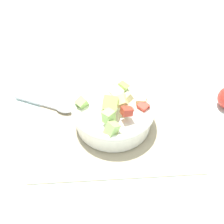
# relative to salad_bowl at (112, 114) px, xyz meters

# --- Properties ---
(ground_plane) EXTENTS (2.40, 2.40, 0.00)m
(ground_plane) POSITION_rel_salad_bowl_xyz_m (0.00, 0.00, -0.05)
(ground_plane) COLOR silver
(placemat) EXTENTS (0.45, 0.37, 0.01)m
(placemat) POSITION_rel_salad_bowl_xyz_m (0.00, 0.00, -0.04)
(placemat) COLOR tan
(placemat) RESTS_ON ground_plane
(salad_bowl) EXTENTS (0.23, 0.23, 0.12)m
(salad_bowl) POSITION_rel_salad_bowl_xyz_m (0.00, 0.00, 0.00)
(salad_bowl) COLOR white
(salad_bowl) RESTS_ON placemat
(serving_spoon) EXTENTS (0.20, 0.11, 0.01)m
(serving_spoon) POSITION_rel_salad_bowl_xyz_m (-0.18, 0.08, -0.04)
(serving_spoon) COLOR #B7B7BC
(serving_spoon) RESTS_ON placemat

